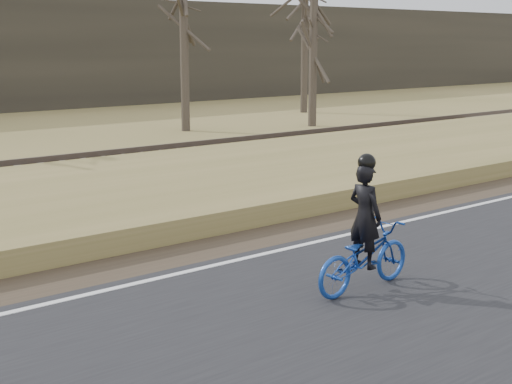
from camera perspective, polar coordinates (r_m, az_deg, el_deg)
ground at (r=12.43m, az=2.56°, el=-5.16°), size 120.00×120.00×0.00m
road at (r=10.74m, az=11.32°, el=-8.02°), size 120.00×6.00×0.06m
edge_line at (r=12.56m, az=1.97°, el=-4.67°), size 120.00×0.12×0.01m
shoulder at (r=13.32m, az=-0.80°, el=-3.88°), size 120.00×1.60×0.04m
embankment at (r=15.70m, az=-7.42°, el=-0.78°), size 120.00×5.00×0.44m
ballast at (r=19.01m, az=-13.27°, el=1.25°), size 120.00×3.00×0.45m
railroad at (r=18.95m, az=-13.31°, el=2.15°), size 120.00×2.40×0.29m
cyclist at (r=10.58m, az=8.63°, el=-4.43°), size 1.92×0.75×2.03m
bare_tree_center at (r=29.63m, az=-5.77°, el=11.93°), size 0.36×0.36×7.31m
bare_tree_right at (r=31.31m, az=4.60°, el=11.18°), size 0.36×0.36×6.47m
bare_tree_far_right at (r=37.40m, az=3.93°, el=13.03°), size 0.36×0.36×8.70m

